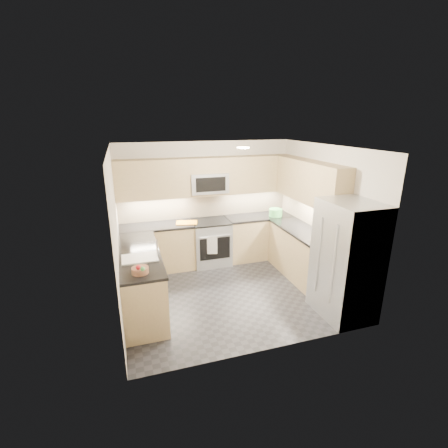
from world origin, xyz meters
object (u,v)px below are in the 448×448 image
fruit_basket (140,270)px  cutting_board (187,223)px  microwave (208,183)px  utensil_bowl (276,212)px  refrigerator (346,260)px  gas_range (211,243)px

fruit_basket → cutting_board: bearing=62.7°
microwave → utensil_bowl: 1.59m
cutting_board → utensil_bowl: bearing=-3.0°
utensil_bowl → fruit_basket: bearing=-147.1°
refrigerator → fruit_basket: refrigerator is taller
refrigerator → microwave: bearing=119.6°
gas_range → refrigerator: refrigerator is taller
microwave → fruit_basket: size_ratio=3.35×
cutting_board → microwave: bearing=15.4°
gas_range → microwave: microwave is taller
microwave → gas_range: bearing=-90.0°
gas_range → utensil_bowl: (1.41, -0.11, 0.57)m
refrigerator → fruit_basket: size_ratio=7.94×
microwave → fruit_basket: bearing=-125.5°
fruit_basket → utensil_bowl: bearing=32.9°
utensil_bowl → fruit_basket: size_ratio=1.24×
gas_range → fruit_basket: fruit_basket is taller
gas_range → microwave: bearing=90.0°
fruit_basket → microwave: bearing=54.5°
microwave → utensil_bowl: bearing=-9.4°
refrigerator → fruit_basket: (-2.98, 0.41, 0.08)m
gas_range → cutting_board: cutting_board is taller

